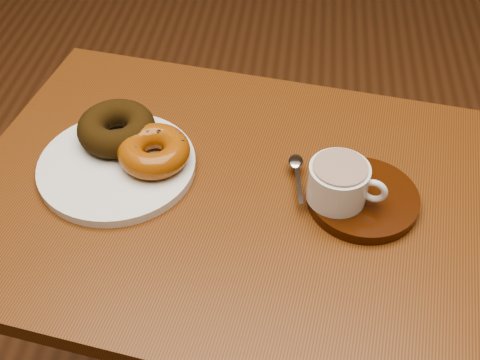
# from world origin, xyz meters

# --- Properties ---
(ground) EXTENTS (6.00, 6.00, 0.00)m
(ground) POSITION_xyz_m (0.00, 0.00, 0.00)
(ground) COLOR brown
(ground) RESTS_ON ground
(cafe_table) EXTENTS (0.82, 0.66, 0.70)m
(cafe_table) POSITION_xyz_m (0.28, -0.26, 0.59)
(cafe_table) COLOR brown
(cafe_table) RESTS_ON ground
(donut_plate) EXTENTS (0.27, 0.27, 0.01)m
(donut_plate) POSITION_xyz_m (0.12, -0.24, 0.71)
(donut_plate) COLOR silver
(donut_plate) RESTS_ON cafe_table
(donut_cinnamon) EXTENTS (0.12, 0.12, 0.04)m
(donut_cinnamon) POSITION_xyz_m (0.10, -0.19, 0.74)
(donut_cinnamon) COLOR black
(donut_cinnamon) RESTS_ON donut_plate
(donut_caramel) EXTENTS (0.13, 0.13, 0.04)m
(donut_caramel) POSITION_xyz_m (0.17, -0.23, 0.73)
(donut_caramel) COLOR #964C10
(donut_caramel) RESTS_ON donut_plate
(saucer) EXTENTS (0.17, 0.17, 0.02)m
(saucer) POSITION_xyz_m (0.47, -0.27, 0.71)
(saucer) COLOR #321406
(saucer) RESTS_ON cafe_table
(coffee_cup) EXTENTS (0.11, 0.08, 0.06)m
(coffee_cup) POSITION_xyz_m (0.44, -0.28, 0.75)
(coffee_cup) COLOR silver
(coffee_cup) RESTS_ON saucer
(teaspoon) EXTENTS (0.03, 0.10, 0.01)m
(teaspoon) POSITION_xyz_m (0.38, -0.22, 0.72)
(teaspoon) COLOR silver
(teaspoon) RESTS_ON saucer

